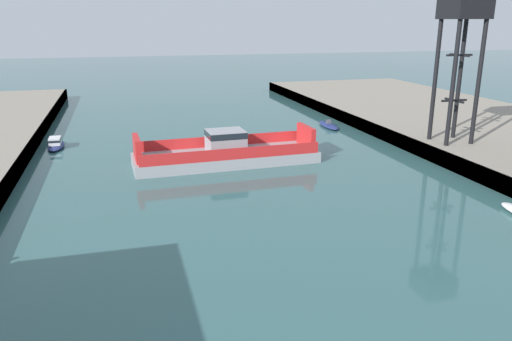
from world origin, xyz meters
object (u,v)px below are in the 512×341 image
(chain_ferry, at_px, (226,153))
(moored_boat_near_left, at_px, (328,125))
(crane_tower, at_px, (463,23))
(moored_boat_mid_right, at_px, (56,144))

(chain_ferry, bearing_deg, moored_boat_near_left, 38.77)
(moored_boat_near_left, bearing_deg, crane_tower, -69.84)
(moored_boat_near_left, xyz_separation_m, moored_boat_mid_right, (-34.31, -2.40, 0.21))
(chain_ferry, xyz_separation_m, crane_tower, (23.37, -3.46, 12.51))
(chain_ferry, height_order, moored_boat_near_left, chain_ferry)
(chain_ferry, distance_m, moored_boat_near_left, 21.91)
(moored_boat_mid_right, height_order, crane_tower, crane_tower)
(moored_boat_near_left, bearing_deg, moored_boat_mid_right, -176.00)
(moored_boat_near_left, relative_size, moored_boat_mid_right, 1.12)
(moored_boat_mid_right, distance_m, crane_tower, 45.16)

